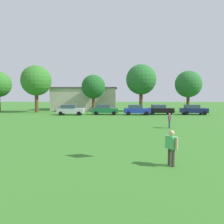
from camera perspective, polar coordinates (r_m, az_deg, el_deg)
name	(u,v)px	position (r m, az deg, el deg)	size (l,w,h in m)	color
ground_plane	(82,120)	(30.27, -7.54, -1.98)	(160.00, 160.00, 0.00)	#387528
adult_bystander	(171,145)	(10.94, 14.59, -7.93)	(0.52, 0.71, 1.66)	#3F3833
bystander_near_trees	(169,119)	(23.25, 14.11, -1.75)	(0.37, 0.70, 1.50)	navy
parked_car_silver_0	(70,110)	(38.00, -10.35, 0.55)	(4.30, 2.02, 1.68)	silver
parked_car_green_1	(105,110)	(38.02, -1.83, 0.62)	(4.30, 2.02, 1.68)	#196B38
parked_car_blue_2	(137,110)	(37.87, 6.14, 0.58)	(4.30, 2.02, 1.68)	#1E38AD
parked_car_black_3	(160,109)	(39.15, 11.84, 0.63)	(4.30, 2.02, 1.68)	black
parked_car_navy_4	(193,110)	(40.41, 19.61, 0.59)	(4.30, 2.02, 1.68)	#141E4C
tree_left	(36,81)	(45.43, -18.38, 7.41)	(5.65, 5.65, 8.80)	brown
tree_center	(93,87)	(44.65, -4.66, 6.26)	(4.60, 4.60, 7.17)	brown
tree_right	(141,80)	(46.05, 7.28, 7.99)	(5.99, 5.99, 9.33)	brown
tree_far_right	(188,84)	(46.01, 18.50, 6.58)	(5.04, 5.04, 7.86)	brown
house_left	(85,99)	(51.69, -6.63, 3.33)	(14.13, 9.14, 4.91)	beige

